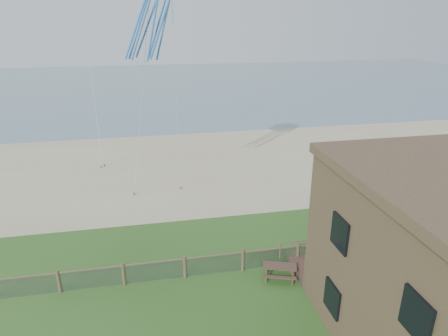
{
  "coord_description": "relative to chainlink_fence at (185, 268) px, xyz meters",
  "views": [
    {
      "loc": [
        -1.39,
        -10.98,
        12.45
      ],
      "look_at": [
        2.41,
        8.0,
        5.01
      ],
      "focal_mm": 32.0,
      "sensor_mm": 36.0,
      "label": 1
    }
  ],
  "objects": [
    {
      "name": "picnic_table",
      "position": [
        4.65,
        -1.0,
        -0.2
      ],
      "size": [
        1.98,
        1.72,
        0.7
      ],
      "primitive_type": null,
      "rotation": [
        0.0,
        0.0,
        -0.32
      ],
      "color": "#4F392D",
      "rests_on": "ground"
    },
    {
      "name": "motel_deck",
      "position": [
        13.0,
        -1.0,
        -0.3
      ],
      "size": [
        15.0,
        2.0,
        0.5
      ],
      "primitive_type": "cube",
      "color": "#4F392D",
      "rests_on": "ground"
    },
    {
      "name": "sand_beach",
      "position": [
        0.0,
        16.0,
        -0.55
      ],
      "size": [
        72.0,
        20.0,
        0.02
      ],
      "primitive_type": "cube",
      "color": "tan",
      "rests_on": "ground"
    },
    {
      "name": "octopus_kite",
      "position": [
        -0.65,
        7.6,
        12.65
      ],
      "size": [
        3.52,
        2.71,
        6.64
      ],
      "primitive_type": null,
      "rotation": [
        0.0,
        0.0,
        0.14
      ],
      "color": "#DF2346"
    },
    {
      "name": "ocean",
      "position": [
        0.0,
        60.0,
        -0.55
      ],
      "size": [
        160.0,
        68.0,
        0.02
      ],
      "primitive_type": "cube",
      "color": "slate",
      "rests_on": "ground"
    },
    {
      "name": "chainlink_fence",
      "position": [
        0.0,
        0.0,
        0.0
      ],
      "size": [
        36.2,
        0.2,
        1.25
      ],
      "primitive_type": null,
      "color": "brown",
      "rests_on": "ground"
    }
  ]
}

